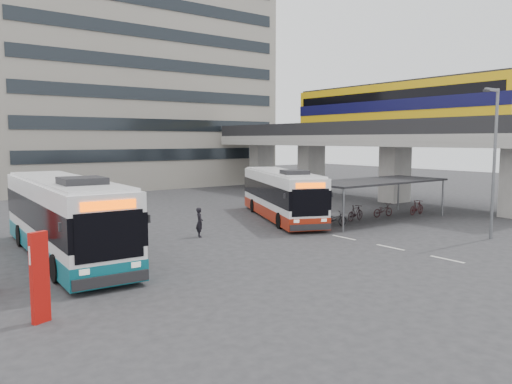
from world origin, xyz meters
TOP-DOWN VIEW (x-y plane):
  - ground at (0.00, 0.00)m, footprint 120.00×120.00m
  - viaduct at (17.00, 10.02)m, footprint 8.00×32.00m
  - bike_shelter at (8.45, 3.00)m, footprint 10.00×4.00m
  - office_block at (6.00, 36.00)m, footprint 30.00×15.00m
  - road_markings at (2.50, -3.00)m, footprint 0.15×7.60m
  - bus_main at (3.96, 6.92)m, footprint 6.70×11.30m
  - bus_teal at (-10.47, 4.38)m, footprint 3.29×12.62m
  - pedestrian at (-3.47, 4.71)m, footprint 0.54×0.66m
  - lamp_post at (8.25, -4.80)m, footprint 1.35×0.17m
  - sign_totem_south at (-13.36, -3.38)m, footprint 0.54×0.33m

SIDE VIEW (x-z plane):
  - ground at x=0.00m, z-range 0.00..0.00m
  - road_markings at x=2.50m, z-range 0.00..0.01m
  - pedestrian at x=-3.47m, z-range 0.00..1.57m
  - sign_totem_south at x=-13.36m, z-range 0.04..2.63m
  - bus_main at x=3.96m, z-range -0.12..3.21m
  - bike_shelter at x=8.45m, z-range 0.37..2.91m
  - bus_teal at x=-10.47m, z-range -0.13..3.57m
  - lamp_post at x=8.25m, z-range 0.54..8.22m
  - viaduct at x=17.00m, z-range 1.39..11.07m
  - office_block at x=6.00m, z-range 0.00..25.00m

